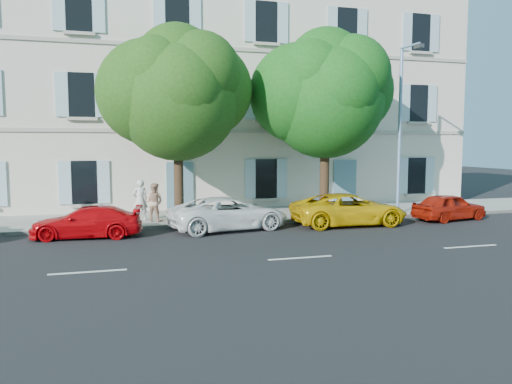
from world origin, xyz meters
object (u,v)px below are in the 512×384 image
object	(u,v)px
pedestrian_b	(154,202)
tree_left	(177,99)
car_white_coupe	(229,213)
car_red_hatchback	(449,207)
street_lamp	(402,120)
car_red_coupe	(87,222)
tree_right	(325,100)
pedestrian_a	(140,200)
car_yellow_supercar	(349,209)

from	to	relation	value
pedestrian_b	tree_left	bearing A→B (deg)	-168.67
car_white_coupe	car_red_hatchback	distance (m)	9.95
car_red_hatchback	street_lamp	distance (m)	4.41
car_red_coupe	tree_right	bearing A→B (deg)	108.30
car_white_coupe	tree_right	world-z (taller)	tree_right
car_red_coupe	tree_left	world-z (taller)	tree_left
tree_left	pedestrian_a	distance (m)	4.50
tree_left	tree_right	world-z (taller)	tree_right
car_red_coupe	car_yellow_supercar	xyz separation A→B (m)	(10.34, -0.12, 0.10)
car_red_coupe	tree_right	world-z (taller)	tree_right
car_white_coupe	tree_right	bearing A→B (deg)	-78.40
pedestrian_a	tree_left	bearing A→B (deg)	146.89
tree_left	pedestrian_a	world-z (taller)	tree_left
car_white_coupe	pedestrian_a	distance (m)	4.08
tree_left	street_lamp	xyz separation A→B (m)	(10.12, -0.42, -0.74)
car_white_coupe	pedestrian_b	world-z (taller)	pedestrian_b
tree_right	pedestrian_b	bearing A→B (deg)	179.22
tree_right	pedestrian_a	distance (m)	9.25
car_white_coupe	pedestrian_b	bearing A→B (deg)	43.44
car_white_coupe	car_red_coupe	bearing A→B (deg)	81.91
car_white_coupe	pedestrian_b	xyz separation A→B (m)	(-2.72, 2.03, 0.30)
car_white_coupe	tree_left	bearing A→B (deg)	36.33
tree_right	street_lamp	size ratio (longest dim) A/B	1.06
car_red_coupe	car_red_hatchback	distance (m)	15.23
car_yellow_supercar	street_lamp	xyz separation A→B (m)	(3.33, 1.53, 3.77)
pedestrian_b	street_lamp	bearing A→B (deg)	-152.39
car_yellow_supercar	pedestrian_b	world-z (taller)	pedestrian_b
car_red_coupe	car_red_hatchback	xyz separation A→B (m)	(15.23, -0.10, 0.03)
car_red_coupe	street_lamp	bearing A→B (deg)	102.62
car_red_hatchback	pedestrian_b	distance (m)	12.87
car_yellow_supercar	pedestrian_a	xyz separation A→B (m)	(-8.32, 2.71, 0.35)
car_red_coupe	tree_left	size ratio (longest dim) A/B	0.50
pedestrian_b	car_red_coupe	bearing A→B (deg)	72.08
pedestrian_a	pedestrian_b	xyz separation A→B (m)	(0.55, -0.40, -0.06)
pedestrian_b	car_red_hatchback	bearing A→B (deg)	-158.60
car_red_hatchback	tree_left	xyz separation A→B (m)	(-11.68, 1.92, 4.58)
car_yellow_supercar	pedestrian_b	xyz separation A→B (m)	(-7.78, 2.31, 0.29)
street_lamp	tree_left	bearing A→B (deg)	177.65
tree_left	street_lamp	distance (m)	10.15
street_lamp	pedestrian_b	bearing A→B (deg)	175.98
pedestrian_a	pedestrian_b	distance (m)	0.68
tree_left	pedestrian_a	bearing A→B (deg)	153.62
car_red_hatchback	car_yellow_supercar	bearing A→B (deg)	79.43
tree_left	car_white_coupe	bearing A→B (deg)	-43.83
car_white_coupe	car_yellow_supercar	size ratio (longest dim) A/B	0.98
pedestrian_a	car_white_coupe	bearing A→B (deg)	136.69
car_red_hatchback	pedestrian_b	xyz separation A→B (m)	(-12.66, 2.29, 0.36)
car_yellow_supercar	tree_right	bearing A→B (deg)	5.22
tree_right	car_red_coupe	bearing A→B (deg)	-168.43
car_white_coupe	tree_right	size ratio (longest dim) A/B	0.58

